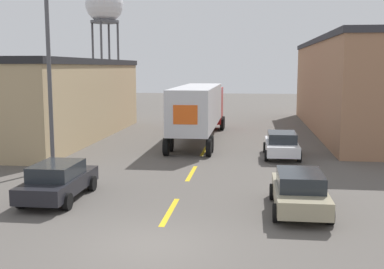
{
  "coord_description": "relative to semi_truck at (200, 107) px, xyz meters",
  "views": [
    {
      "loc": [
        2.8,
        -12.99,
        5.09
      ],
      "look_at": [
        0.01,
        9.63,
        1.88
      ],
      "focal_mm": 45.0,
      "sensor_mm": 36.0,
      "label": 1
    }
  ],
  "objects": [
    {
      "name": "parked_car_right_near",
      "position": [
        5.32,
        -16.5,
        -1.57
      ],
      "size": [
        1.97,
        4.4,
        1.44
      ],
      "color": "tan",
      "rests_on": "ground_plane"
    },
    {
      "name": "parked_car_left_near",
      "position": [
        -3.78,
        -16.05,
        -1.57
      ],
      "size": [
        1.97,
        4.4,
        1.44
      ],
      "color": "black",
      "rests_on": "ground_plane"
    },
    {
      "name": "street_lamp",
      "position": [
        -5.83,
        -10.94,
        2.71
      ],
      "size": [
        2.97,
        0.32,
        8.66
      ],
      "color": "#4C4C51",
      "rests_on": "ground_plane"
    },
    {
      "name": "ground_plane",
      "position": [
        0.77,
        -20.41,
        -2.32
      ],
      "size": [
        160.0,
        160.0,
        0.0
      ],
      "primitive_type": "plane",
      "color": "#56514C"
    },
    {
      "name": "warehouse_left",
      "position": [
        -13.32,
        -0.36,
        0.5
      ],
      "size": [
        13.14,
        19.95,
        5.64
      ],
      "color": "tan",
      "rests_on": "ground_plane"
    },
    {
      "name": "road_centerline",
      "position": [
        0.77,
        -10.88,
        -2.32
      ],
      "size": [
        0.2,
        15.82,
        0.01
      ],
      "color": "gold",
      "rests_on": "ground_plane"
    },
    {
      "name": "parked_car_right_mid",
      "position": [
        5.32,
        -6.09,
        -1.57
      ],
      "size": [
        1.97,
        4.4,
        1.44
      ],
      "color": "silver",
      "rests_on": "ground_plane"
    },
    {
      "name": "semi_truck",
      "position": [
        0.0,
        0.0,
        0.0
      ],
      "size": [
        2.81,
        14.58,
        3.8
      ],
      "rotation": [
        0.0,
        0.0,
        -0.0
      ],
      "color": "#B21919",
      "rests_on": "ground_plane"
    },
    {
      "name": "water_tower",
      "position": [
        -15.52,
        28.62,
        10.55
      ],
      "size": [
        4.88,
        4.88,
        15.59
      ],
      "color": "#47474C",
      "rests_on": "ground_plane"
    }
  ]
}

